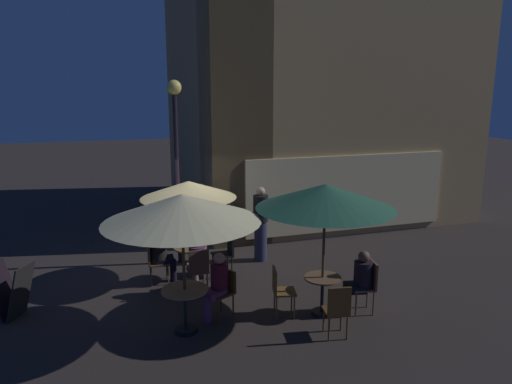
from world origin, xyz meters
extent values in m
plane|color=#2F2825|center=(0.00, 0.00, 0.00)|extent=(60.00, 60.00, 0.00)
cube|color=tan|center=(5.16, 2.37, 4.82)|extent=(8.49, 1.60, 9.63)
cube|color=tan|center=(1.72, 5.64, 4.82)|extent=(1.60, 8.14, 9.63)
cube|color=beige|center=(4.73, 1.52, 1.25)|extent=(5.94, 0.08, 2.10)
cylinder|color=black|center=(-0.06, 0.89, 2.00)|extent=(0.10, 0.10, 4.00)
sphere|color=#F9E369|center=(-0.06, 0.89, 4.10)|extent=(0.33, 0.33, 0.33)
cube|color=black|center=(-3.19, -1.06, 0.52)|extent=(0.53, 0.63, 1.02)
cube|color=black|center=(-3.52, -0.90, 0.52)|extent=(0.53, 0.63, 1.02)
cylinder|color=black|center=(-0.47, -2.42, 0.01)|extent=(0.40, 0.40, 0.03)
cylinder|color=black|center=(-0.47, -2.42, 0.38)|extent=(0.06, 0.06, 0.75)
cylinder|color=brown|center=(-0.47, -2.42, 0.77)|extent=(0.78, 0.78, 0.03)
cylinder|color=black|center=(2.03, -2.54, 0.01)|extent=(0.40, 0.40, 0.03)
cylinder|color=black|center=(2.03, -2.54, 0.35)|extent=(0.06, 0.06, 0.70)
cylinder|color=brown|center=(2.03, -2.54, 0.71)|extent=(0.68, 0.68, 0.03)
cylinder|color=black|center=(0.01, -0.19, 0.01)|extent=(0.40, 0.40, 0.03)
cylinder|color=black|center=(0.01, -0.19, 0.36)|extent=(0.06, 0.06, 0.71)
cylinder|color=olive|center=(0.01, -0.19, 0.73)|extent=(0.71, 0.71, 0.03)
cylinder|color=black|center=(-0.47, -2.42, 0.03)|extent=(0.36, 0.36, 0.06)
cylinder|color=#503720|center=(-0.47, -2.42, 1.18)|extent=(0.05, 0.05, 2.37)
cone|color=beige|center=(-0.47, -2.42, 2.19)|extent=(2.59, 2.59, 0.46)
cylinder|color=black|center=(2.03, -2.54, 0.03)|extent=(0.36, 0.36, 0.06)
cylinder|color=#473A27|center=(2.03, -2.54, 1.20)|extent=(0.05, 0.05, 2.40)
cone|color=#24553D|center=(2.03, -2.54, 2.23)|extent=(2.46, 2.46, 0.43)
cylinder|color=black|center=(0.01, -0.19, 0.03)|extent=(0.36, 0.36, 0.06)
cylinder|color=#483A20|center=(0.01, -0.19, 1.07)|extent=(0.05, 0.05, 2.14)
cone|color=tan|center=(0.01, -0.19, 2.01)|extent=(2.02, 2.02, 0.36)
cylinder|color=#543715|center=(0.15, -2.29, 0.22)|extent=(0.03, 0.03, 0.44)
cylinder|color=#543715|center=(-0.01, -1.99, 0.22)|extent=(0.03, 0.03, 0.44)
cylinder|color=#543715|center=(0.45, -2.14, 0.22)|extent=(0.03, 0.03, 0.44)
cylinder|color=#543715|center=(0.29, -1.83, 0.22)|extent=(0.03, 0.03, 0.44)
cube|color=#543715|center=(0.22, -2.06, 0.46)|extent=(0.58, 0.58, 0.04)
cube|color=#543715|center=(0.39, -1.97, 0.67)|extent=(0.23, 0.40, 0.39)
cylinder|color=brown|center=(1.54, -2.26, 0.22)|extent=(0.03, 0.03, 0.45)
cylinder|color=brown|center=(1.47, -2.57, 0.22)|extent=(0.03, 0.03, 0.45)
cylinder|color=brown|center=(1.23, -2.19, 0.22)|extent=(0.03, 0.03, 0.45)
cylinder|color=brown|center=(1.16, -2.50, 0.22)|extent=(0.03, 0.03, 0.45)
cube|color=brown|center=(1.35, -2.38, 0.46)|extent=(0.48, 0.48, 0.04)
cube|color=brown|center=(1.17, -2.34, 0.69)|extent=(0.13, 0.40, 0.43)
cylinder|color=#523416|center=(1.77, -3.14, 0.22)|extent=(0.03, 0.03, 0.43)
cylinder|color=#523416|center=(2.08, -3.19, 0.22)|extent=(0.03, 0.03, 0.43)
cylinder|color=#523416|center=(1.73, -3.45, 0.22)|extent=(0.03, 0.03, 0.43)
cylinder|color=#523416|center=(2.03, -3.50, 0.22)|extent=(0.03, 0.03, 0.43)
cube|color=#523416|center=(1.90, -3.32, 0.45)|extent=(0.44, 0.44, 0.04)
cube|color=#523416|center=(1.87, -3.49, 0.71)|extent=(0.39, 0.10, 0.47)
cylinder|color=brown|center=(2.58, -2.81, 0.23)|extent=(0.03, 0.03, 0.47)
cylinder|color=brown|center=(2.64, -2.49, 0.23)|extent=(0.03, 0.03, 0.47)
cylinder|color=brown|center=(2.91, -2.88, 0.23)|extent=(0.03, 0.03, 0.47)
cylinder|color=brown|center=(2.97, -2.55, 0.23)|extent=(0.03, 0.03, 0.47)
cube|color=brown|center=(2.77, -2.68, 0.49)|extent=(0.48, 0.48, 0.03)
cube|color=brown|center=(2.96, -2.72, 0.75)|extent=(0.12, 0.41, 0.48)
cylinder|color=brown|center=(-0.14, -0.81, 0.24)|extent=(0.03, 0.03, 0.48)
cylinder|color=brown|center=(0.18, -0.81, 0.24)|extent=(0.03, 0.03, 0.48)
cylinder|color=brown|center=(-0.14, -1.13, 0.24)|extent=(0.03, 0.03, 0.48)
cylinder|color=brown|center=(0.18, -1.13, 0.24)|extent=(0.03, 0.03, 0.48)
cube|color=brown|center=(0.02, -0.97, 0.50)|extent=(0.40, 0.40, 0.03)
cube|color=brown|center=(0.02, -1.15, 0.75)|extent=(0.40, 0.04, 0.47)
cylinder|color=black|center=(0.55, -0.36, 0.23)|extent=(0.03, 0.03, 0.46)
cylinder|color=black|center=(0.54, -0.01, 0.23)|extent=(0.03, 0.03, 0.46)
cylinder|color=black|center=(0.89, -0.35, 0.23)|extent=(0.03, 0.03, 0.46)
cylinder|color=black|center=(0.89, -0.01, 0.23)|extent=(0.03, 0.03, 0.46)
cube|color=black|center=(0.72, -0.18, 0.48)|extent=(0.44, 0.44, 0.04)
cube|color=black|center=(0.91, -0.18, 0.70)|extent=(0.05, 0.43, 0.40)
cylinder|color=brown|center=(-0.49, 0.00, 0.22)|extent=(0.03, 0.03, 0.44)
cylinder|color=brown|center=(-0.50, -0.35, 0.22)|extent=(0.03, 0.03, 0.44)
cylinder|color=brown|center=(-0.84, 0.01, 0.22)|extent=(0.03, 0.03, 0.44)
cylinder|color=brown|center=(-0.85, -0.34, 0.22)|extent=(0.03, 0.03, 0.44)
cube|color=brown|center=(-0.67, -0.17, 0.45)|extent=(0.45, 0.45, 0.04)
cube|color=brown|center=(-0.86, -0.17, 0.70)|extent=(0.05, 0.44, 0.45)
cube|color=#62335F|center=(0.09, -2.13, 0.49)|extent=(0.47, 0.45, 0.14)
cylinder|color=#62335F|center=(-0.05, -2.20, 0.24)|extent=(0.14, 0.14, 0.49)
cylinder|color=#531524|center=(0.22, -2.06, 0.76)|extent=(0.32, 0.32, 0.53)
sphere|color=tan|center=(0.22, -2.06, 1.12)|extent=(0.21, 0.21, 0.21)
cube|color=black|center=(2.64, -2.66, 0.49)|extent=(0.42, 0.40, 0.14)
cylinder|color=black|center=(2.48, -2.62, 0.24)|extent=(0.14, 0.14, 0.49)
cylinder|color=black|center=(2.77, -2.68, 0.74)|extent=(0.34, 0.34, 0.50)
sphere|color=brown|center=(2.77, -2.68, 1.09)|extent=(0.21, 0.21, 0.21)
cube|color=#84715E|center=(0.02, -0.83, 0.49)|extent=(0.33, 0.36, 0.14)
cylinder|color=#84715E|center=(0.02, -0.67, 0.24)|extent=(0.14, 0.14, 0.49)
cylinder|color=#633464|center=(0.02, -0.97, 0.75)|extent=(0.33, 0.33, 0.52)
sphere|color=#986C4E|center=(0.02, -0.97, 1.10)|extent=(0.21, 0.21, 0.21)
cube|color=black|center=(-0.53, -0.18, 0.49)|extent=(0.37, 0.38, 0.14)
cylinder|color=black|center=(-0.37, -0.18, 0.24)|extent=(0.14, 0.14, 0.49)
cylinder|color=black|center=(-0.67, -0.17, 0.77)|extent=(0.37, 0.37, 0.56)
sphere|color=brown|center=(-0.67, -0.17, 1.14)|extent=(0.21, 0.21, 0.21)
cylinder|color=#2D314E|center=(1.83, 0.46, 0.49)|extent=(0.30, 0.30, 0.99)
cylinder|color=black|center=(1.83, 0.46, 1.30)|extent=(0.36, 0.36, 0.63)
sphere|color=tan|center=(1.83, 0.46, 1.71)|extent=(0.21, 0.21, 0.21)
camera|label=1|loc=(-1.54, -9.78, 4.07)|focal=32.92mm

